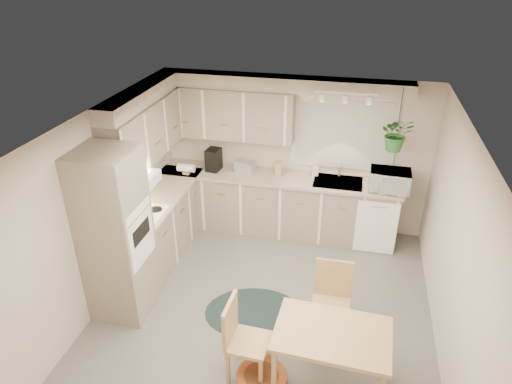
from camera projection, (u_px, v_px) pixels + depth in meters
The scene contains 35 objects.
floor at pixel (265, 307), 5.68m from camera, with size 4.20×4.20×0.00m, color slate.
ceiling at pixel (267, 123), 4.56m from camera, with size 4.20×4.20×0.00m, color silver.
wall_back at pixel (294, 154), 6.93m from camera, with size 4.00×0.04×2.40m, color beige.
wall_front at pixel (207, 375), 3.31m from camera, with size 4.00×0.04×2.40m, color beige.
wall_left at pixel (105, 206), 5.52m from camera, with size 0.04×4.20×2.40m, color beige.
wall_right at pixel (455, 248), 4.73m from camera, with size 0.04×4.20×2.40m, color beige.
base_cab_left at pixel (163, 224), 6.56m from camera, with size 0.60×1.85×0.90m, color gray.
base_cab_back at pixel (277, 205), 7.06m from camera, with size 3.60×0.60×0.90m, color gray.
counter_left at pixel (160, 195), 6.34m from camera, with size 0.64×1.89×0.04m, color tan.
counter_back at pixel (277, 178), 6.84m from camera, with size 3.64×0.64×0.04m, color tan.
oven_stack at pixel (116, 236), 5.20m from camera, with size 0.65×0.65×2.10m, color gray.
wall_oven_face at pixel (142, 239), 5.14m from camera, with size 0.02×0.56×0.58m, color white.
upper_cab_left at pixel (148, 130), 6.05m from camera, with size 0.35×2.00×0.75m, color gray.
upper_cab_back at pixel (227, 113), 6.69m from camera, with size 2.00×0.35×0.75m, color gray.
soffit_left at pixel (142, 95), 5.84m from camera, with size 0.30×2.00×0.20m, color beige.
soffit_back at pixel (282, 83), 6.33m from camera, with size 3.60×0.30×0.20m, color beige.
cooktop at pixel (142, 214), 5.83m from camera, with size 0.52×0.58×0.02m, color white.
range_hood at pixel (137, 182), 5.62m from camera, with size 0.40×0.60×0.14m, color white.
window_blinds at pixel (343, 133), 6.58m from camera, with size 1.40×0.02×1.00m, color white.
window_frame at pixel (343, 133), 6.59m from camera, with size 1.50×0.02×1.10m, color silver.
sink at pixel (338, 185), 6.68m from camera, with size 0.70×0.48×0.10m, color #ADB1B5.
dishwasher_front at pixel (376, 228), 6.51m from camera, with size 0.58×0.01×0.83m, color white.
track_light_bar at pixel (346, 93), 5.79m from camera, with size 0.80×0.04×0.04m, color white.
wall_clock at pixel (307, 91), 6.42m from camera, with size 0.30×0.30×0.03m, color #E1B04F.
dining_table at pixel (330, 359), 4.52m from camera, with size 1.11×0.74×0.70m, color tan.
chair_left at pixel (249, 340), 4.60m from camera, with size 0.42×0.42×0.90m, color tan.
chair_back at pixel (331, 306), 5.02m from camera, with size 0.44×0.44×0.94m, color tan.
braided_rug at pixel (253, 312), 5.60m from camera, with size 1.17×0.88×0.01m, color black.
pet_bed at pixel (261, 379), 4.65m from camera, with size 0.52×0.52×0.12m, color #C56227.
microwave at pixel (390, 178), 6.34m from camera, with size 0.55×0.31×0.37m, color white.
soap_bottle at pixel (315, 173), 6.83m from camera, with size 0.09×0.21×0.10m, color white.
hanging_plant at pixel (396, 138), 6.06m from camera, with size 0.42×0.47×0.36m, color #2C6A2A.
coffee_maker at pixel (214, 160), 6.95m from camera, with size 0.19×0.24×0.34m, color black.
toaster at pixel (245, 167), 6.91m from camera, with size 0.30×0.17×0.18m, color #ADB1B5.
knife_block at pixel (278, 168), 6.83m from camera, with size 0.09×0.09×0.21m, color tan.
Camera 1 is at (0.86, -4.27, 3.93)m, focal length 32.00 mm.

